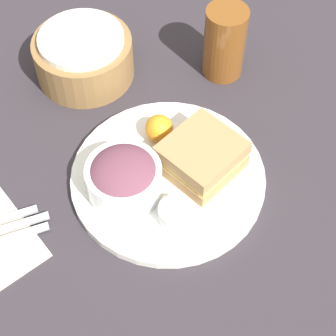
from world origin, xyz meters
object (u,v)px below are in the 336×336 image
salad_bowl (124,177)px  bread_basket (84,56)px  drink_glass (225,42)px  sandwich (202,156)px  plate (168,178)px  dressing_cup (175,214)px

salad_bowl → bread_basket: bearing=68.4°
salad_bowl → drink_glass: drink_glass is taller
salad_bowl → drink_glass: 0.32m
sandwich → bread_basket: 0.30m
drink_glass → plate: bearing=-151.2°
sandwich → dressing_cup: sandwich is taller
salad_bowl → dressing_cup: size_ratio=2.30×
drink_glass → sandwich: bearing=-140.7°
sandwich → drink_glass: drink_glass is taller
dressing_cup → drink_glass: size_ratio=0.37×
salad_bowl → drink_glass: (0.30, 0.11, 0.02)m
sandwich → drink_glass: bearing=39.3°
sandwich → dressing_cup: bearing=-153.3°
sandwich → salad_bowl: size_ratio=1.06×
salad_bowl → drink_glass: size_ratio=0.86×
drink_glass → salad_bowl: bearing=-160.6°
dressing_cup → drink_glass: drink_glass is taller
plate → sandwich: bearing=-22.4°
salad_bowl → bread_basket: (0.10, 0.26, -0.01)m
dressing_cup → bread_basket: size_ratio=0.29×
drink_glass → bread_basket: bearing=142.7°
sandwich → plate: bearing=157.6°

